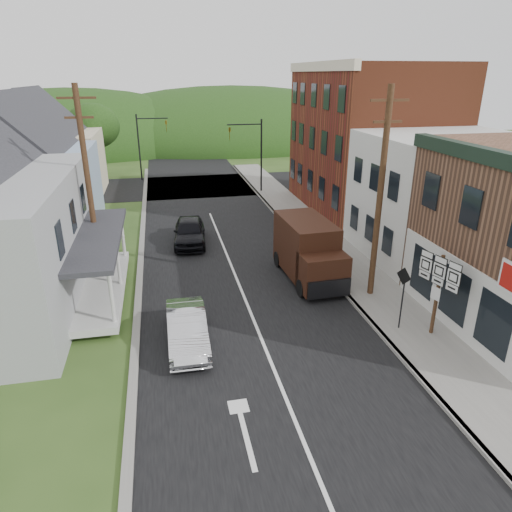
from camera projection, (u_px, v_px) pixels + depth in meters
ground at (267, 353)px, 16.39m from camera, size 120.00×120.00×0.00m
road at (226, 254)px, 25.48m from camera, size 9.00×90.00×0.02m
cross_road at (198, 186)px, 40.92m from camera, size 60.00×9.00×0.02m
sidewalk_right at (339, 257)px, 24.76m from camera, size 2.80×55.00×0.15m
curb_right at (315, 259)px, 24.50m from camera, size 0.20×55.00×0.15m
curb_left at (140, 274)px, 22.75m from camera, size 0.30×55.00×0.12m
storefront_white at (443, 197)px, 24.17m from camera, size 8.00×7.00×6.50m
storefront_red at (368, 140)px, 32.15m from camera, size 8.00×12.00×10.00m
house_blue at (33, 172)px, 28.36m from camera, size 7.14×8.16×7.28m
house_cream at (53, 150)px, 36.44m from camera, size 7.14×8.16×7.28m
utility_pole_right at (380, 195)px, 18.92m from camera, size 1.60×0.26×9.00m
utility_pole_left at (88, 185)px, 20.68m from camera, size 1.60×0.26×9.00m
traffic_signal_right at (253, 148)px, 37.17m from camera, size 2.87×0.20×6.00m
traffic_signal_left at (146, 139)px, 41.88m from camera, size 2.87×0.20×6.00m
tree_left_d at (93, 126)px, 41.92m from camera, size 4.80×4.80×6.94m
forested_ridge at (181, 143)px, 66.36m from camera, size 90.00×30.00×16.00m
silver_sedan at (187, 329)px, 16.66m from camera, size 1.42×4.03×1.33m
dark_sedan at (190, 232)px, 26.69m from camera, size 2.12×4.54×1.51m
delivery_van at (309, 251)px, 21.84m from camera, size 2.33×5.23×2.88m
route_sign_cluster at (438, 284)px, 16.63m from camera, size 0.53×1.78×3.19m
warning_sign at (403, 290)px, 17.14m from camera, size 0.24×0.68×2.56m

